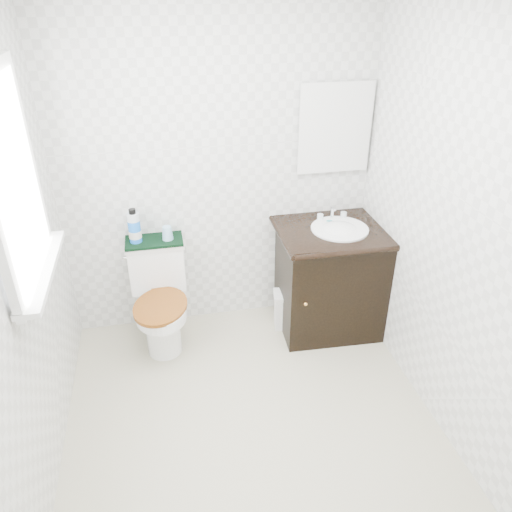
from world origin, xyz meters
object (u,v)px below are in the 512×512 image
object	(u,v)px
trash_bin	(287,309)
mouthwash_bottle	(134,227)
toilet	(160,301)
cup	(167,233)
vanity	(330,275)

from	to	relation	value
trash_bin	mouthwash_bottle	bearing A→B (deg)	171.45
toilet	cup	xyz separation A→B (m)	(0.10, 0.11, 0.48)
toilet	cup	distance (m)	0.50
cup	vanity	bearing A→B (deg)	-8.66
vanity	toilet	bearing A→B (deg)	176.92
mouthwash_bottle	cup	xyz separation A→B (m)	(0.22, -0.01, -0.06)
trash_bin	mouthwash_bottle	distance (m)	1.29
toilet	trash_bin	bearing A→B (deg)	-2.55
toilet	mouthwash_bottle	size ratio (longest dim) A/B	3.08
trash_bin	cup	bearing A→B (deg)	169.84
mouthwash_bottle	vanity	bearing A→B (deg)	-7.65
vanity	trash_bin	world-z (taller)	vanity
toilet	cup	world-z (taller)	cup
cup	toilet	bearing A→B (deg)	-131.70
toilet	vanity	size ratio (longest dim) A/B	0.81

